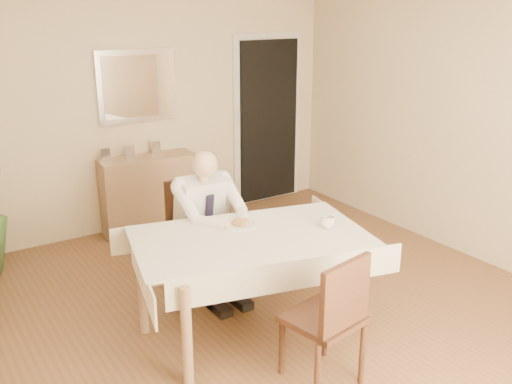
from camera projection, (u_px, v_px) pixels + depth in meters
room at (282, 159)px, 4.13m from camera, size 5.00×5.02×2.60m
doorway at (268, 121)px, 6.99m from camera, size 0.96×0.07×2.10m
mirror at (137, 86)px, 5.96m from camera, size 0.86×0.04×0.76m
dining_table at (251, 246)px, 4.20m from camera, size 1.95×1.41×0.75m
chair_far at (196, 226)px, 4.95m from camera, size 0.45×0.45×0.94m
chair_near at (332, 314)px, 3.57m from camera, size 0.51×0.51×0.92m
seated_man at (212, 219)px, 4.66m from camera, size 0.48×0.72×1.24m
plate at (241, 225)px, 4.36m from camera, size 0.26×0.26×0.02m
food at (241, 222)px, 4.35m from camera, size 0.14×0.14×0.06m
knife at (249, 224)px, 4.32m from camera, size 0.01×0.13×0.01m
fork at (240, 226)px, 4.28m from camera, size 0.01×0.13×0.01m
coffee_mug at (328, 222)px, 4.31m from camera, size 0.13×0.13×0.09m
sideboard at (149, 193)px, 6.20m from camera, size 1.04×0.41×0.82m
photo_frame_left at (105, 155)px, 5.88m from camera, size 0.10×0.02×0.14m
photo_frame_center at (130, 152)px, 5.99m from camera, size 0.10×0.02×0.14m
photo_frame_right at (156, 148)px, 6.17m from camera, size 0.10×0.02×0.14m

